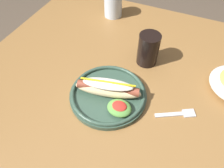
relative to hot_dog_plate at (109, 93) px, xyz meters
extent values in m
plane|color=brown|center=(0.05, 0.12, -0.76)|extent=(8.00, 8.00, 0.00)
cube|color=olive|center=(0.05, 0.12, -0.04)|extent=(1.12, 0.91, 0.04)
cylinder|color=olive|center=(-0.42, -0.25, -0.41)|extent=(0.06, 0.06, 0.70)
cylinder|color=olive|center=(-0.42, 0.48, -0.41)|extent=(0.06, 0.06, 0.70)
cylinder|color=#334C3D|center=(0.00, 0.00, -0.01)|extent=(0.24, 0.24, 0.02)
torus|color=#334C3D|center=(0.00, 0.00, 0.00)|extent=(0.23, 0.23, 0.01)
ellipsoid|color=beige|center=(0.00, 0.00, 0.01)|extent=(0.21, 0.09, 0.04)
cylinder|color=brown|center=(0.00, 0.00, 0.02)|extent=(0.19, 0.07, 0.03)
ellipsoid|color=silver|center=(0.00, 0.00, 0.04)|extent=(0.16, 0.08, 0.02)
cylinder|color=yellow|center=(0.00, 0.00, 0.05)|extent=(0.16, 0.04, 0.01)
ellipsoid|color=#5B9942|center=(0.06, -0.04, 0.01)|extent=(0.07, 0.06, 0.02)
ellipsoid|color=red|center=(0.06, -0.04, 0.02)|extent=(0.04, 0.04, 0.01)
cube|color=silver|center=(0.19, 0.01, -0.02)|extent=(0.08, 0.05, 0.00)
cube|color=silver|center=(0.24, 0.04, -0.02)|extent=(0.04, 0.04, 0.00)
cylinder|color=black|center=(0.06, 0.20, 0.04)|extent=(0.07, 0.07, 0.12)
cylinder|color=silver|center=(-0.17, 0.43, 0.03)|extent=(0.08, 0.08, 0.10)
camera|label=1|loc=(0.17, -0.36, 0.52)|focal=33.98mm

